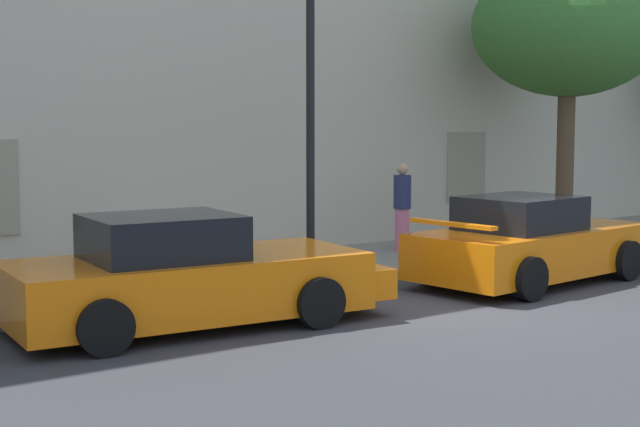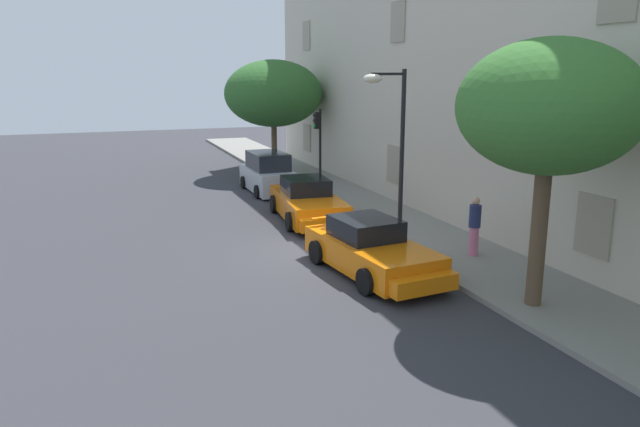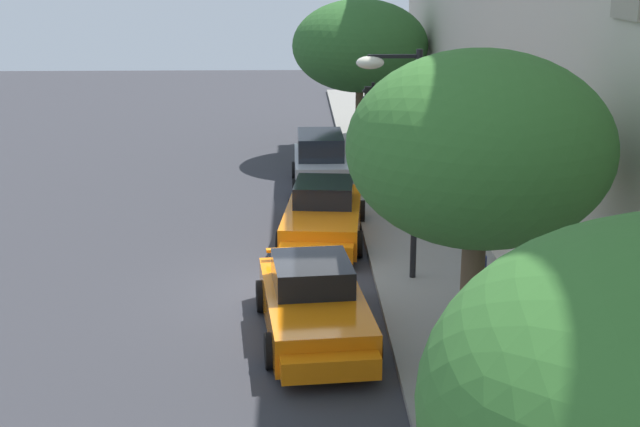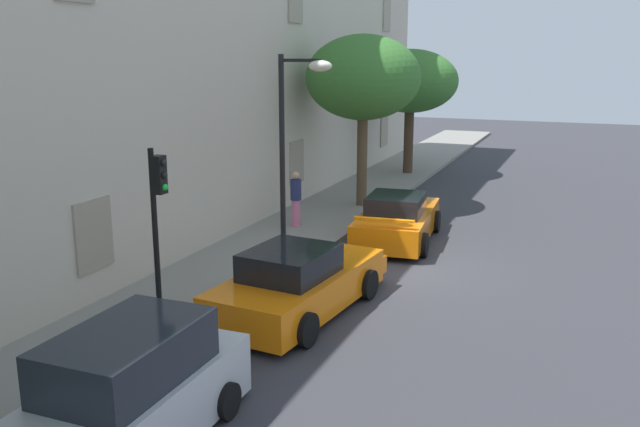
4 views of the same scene
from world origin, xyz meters
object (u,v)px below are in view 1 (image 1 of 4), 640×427
Objects in this scene: sportscar_yellow_flank at (537,244)px; tree_midblock at (569,27)px; pedestrian_admiring at (402,206)px; sportscar_red_lead at (199,278)px; street_lamp at (327,51)px.

tree_midblock is (3.43, 2.30, 3.87)m from sportscar_yellow_flank.
pedestrian_admiring is (-0.16, 3.18, 0.39)m from sportscar_yellow_flank.
street_lamp is at bearing 25.20° from sportscar_red_lead.
street_lamp is (-6.36, -0.44, -0.74)m from tree_midblock.
tree_midblock reaches higher than sportscar_yellow_flank.
pedestrian_admiring is (-3.60, 0.88, -3.47)m from tree_midblock.
tree_midblock is (9.53, 1.94, 3.85)m from sportscar_red_lead.
sportscar_red_lead is 4.69m from street_lamp.
sportscar_red_lead is 6.58m from pedestrian_admiring.
pedestrian_admiring reaches higher than sportscar_red_lead.
street_lamp is at bearing -176.02° from tree_midblock.
sportscar_red_lead is at bearing -154.80° from street_lamp.
tree_midblock is 5.08m from pedestrian_admiring.
tree_midblock reaches higher than pedestrian_admiring.
tree_midblock is at bearing 33.76° from sportscar_yellow_flank.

